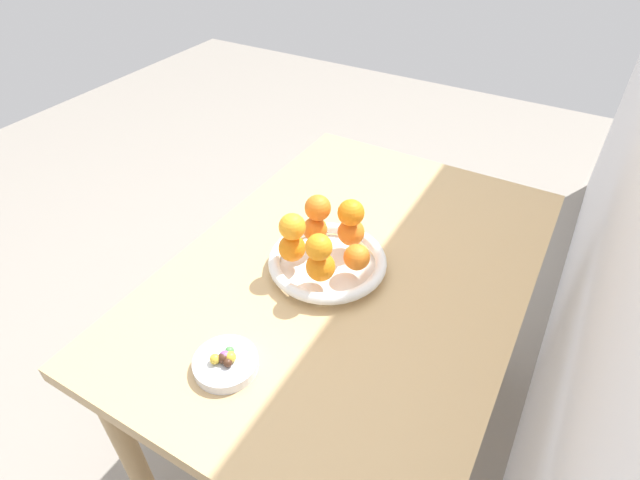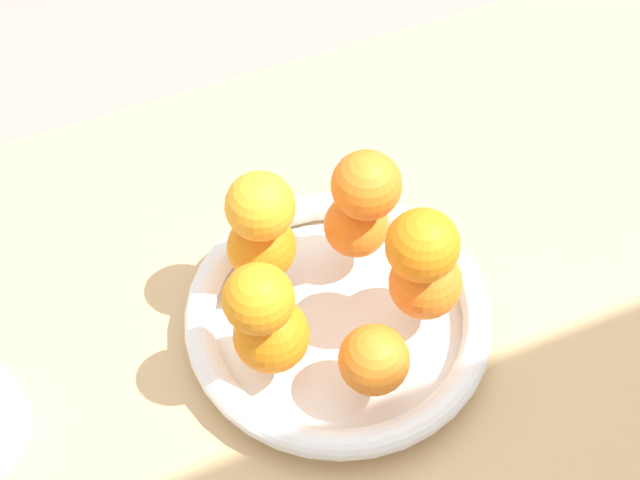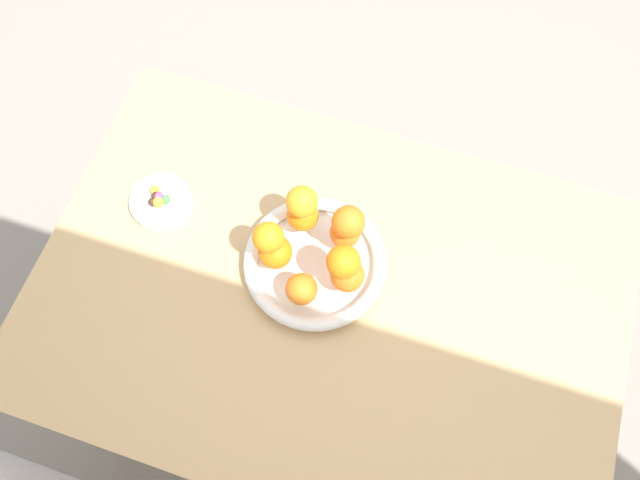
% 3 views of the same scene
% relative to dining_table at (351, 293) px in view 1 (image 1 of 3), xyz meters
% --- Properties ---
extents(ground_plane, '(6.00, 6.00, 0.00)m').
position_rel_dining_table_xyz_m(ground_plane, '(0.00, 0.00, -0.65)').
color(ground_plane, gray).
extents(dining_table, '(1.10, 0.76, 0.74)m').
position_rel_dining_table_xyz_m(dining_table, '(0.00, 0.00, 0.00)').
color(dining_table, tan).
rests_on(dining_table, ground_plane).
extents(fruit_bowl, '(0.27, 0.27, 0.04)m').
position_rel_dining_table_xyz_m(fruit_bowl, '(0.04, -0.05, 0.11)').
color(fruit_bowl, white).
rests_on(fruit_bowl, dining_table).
extents(candy_dish, '(0.12, 0.12, 0.02)m').
position_rel_dining_table_xyz_m(candy_dish, '(0.37, -0.08, 0.10)').
color(candy_dish, silver).
rests_on(candy_dish, dining_table).
extents(orange_0, '(0.06, 0.06, 0.06)m').
position_rel_dining_table_xyz_m(orange_0, '(0.04, 0.03, 0.16)').
color(orange_0, orange).
rests_on(orange_0, fruit_bowl).
extents(orange_1, '(0.06, 0.06, 0.06)m').
position_rel_dining_table_xyz_m(orange_1, '(-0.03, -0.02, 0.16)').
color(orange_1, orange).
rests_on(orange_1, fruit_bowl).
extents(orange_2, '(0.06, 0.06, 0.06)m').
position_rel_dining_table_xyz_m(orange_2, '(-0.00, -0.10, 0.16)').
color(orange_2, orange).
rests_on(orange_2, fruit_bowl).
extents(orange_3, '(0.06, 0.06, 0.06)m').
position_rel_dining_table_xyz_m(orange_3, '(0.09, -0.11, 0.16)').
color(orange_3, orange).
rests_on(orange_3, fruit_bowl).
extents(orange_4, '(0.06, 0.06, 0.06)m').
position_rel_dining_table_xyz_m(orange_4, '(0.11, -0.02, 0.16)').
color(orange_4, orange).
rests_on(orange_4, fruit_bowl).
extents(orange_5, '(0.06, 0.06, 0.06)m').
position_rel_dining_table_xyz_m(orange_5, '(-0.02, -0.02, 0.22)').
color(orange_5, orange).
rests_on(orange_5, orange_1).
extents(orange_6, '(0.06, 0.06, 0.06)m').
position_rel_dining_table_xyz_m(orange_6, '(0.12, -0.02, 0.22)').
color(orange_6, orange).
rests_on(orange_6, orange_4).
extents(orange_7, '(0.06, 0.06, 0.06)m').
position_rel_dining_table_xyz_m(orange_7, '(0.08, -0.11, 0.22)').
color(orange_7, orange).
rests_on(orange_7, orange_3).
extents(orange_8, '(0.06, 0.06, 0.06)m').
position_rel_dining_table_xyz_m(orange_8, '(-0.01, -0.10, 0.22)').
color(orange_8, orange).
rests_on(orange_8, orange_2).
extents(candy_ball_0, '(0.01, 0.01, 0.01)m').
position_rel_dining_table_xyz_m(candy_ball_0, '(0.36, -0.08, 0.12)').
color(candy_ball_0, '#C6384C').
rests_on(candy_ball_0, candy_dish).
extents(candy_ball_1, '(0.02, 0.02, 0.02)m').
position_rel_dining_table_xyz_m(candy_ball_1, '(0.37, -0.08, 0.12)').
color(candy_ball_1, '#8C4C99').
rests_on(candy_ball_1, candy_dish).
extents(candy_ball_2, '(0.02, 0.02, 0.02)m').
position_rel_dining_table_xyz_m(candy_ball_2, '(0.36, -0.08, 0.12)').
color(candy_ball_2, '#4C9947').
rests_on(candy_ball_2, candy_dish).
extents(candy_ball_3, '(0.02, 0.02, 0.02)m').
position_rel_dining_table_xyz_m(candy_ball_3, '(0.38, -0.09, 0.12)').
color(candy_ball_3, gold).
rests_on(candy_ball_3, candy_dish).
extents(candy_ball_4, '(0.02, 0.02, 0.02)m').
position_rel_dining_table_xyz_m(candy_ball_4, '(0.37, -0.07, 0.12)').
color(candy_ball_4, gold).
rests_on(candy_ball_4, candy_dish).
extents(candy_ball_5, '(0.02, 0.02, 0.02)m').
position_rel_dining_table_xyz_m(candy_ball_5, '(0.38, -0.06, 0.12)').
color(candy_ball_5, '#472819').
rests_on(candy_ball_5, candy_dish).
extents(candy_ball_6, '(0.02, 0.02, 0.02)m').
position_rel_dining_table_xyz_m(candy_ball_6, '(0.37, -0.08, 0.12)').
color(candy_ball_6, '#472819').
rests_on(candy_ball_6, candy_dish).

